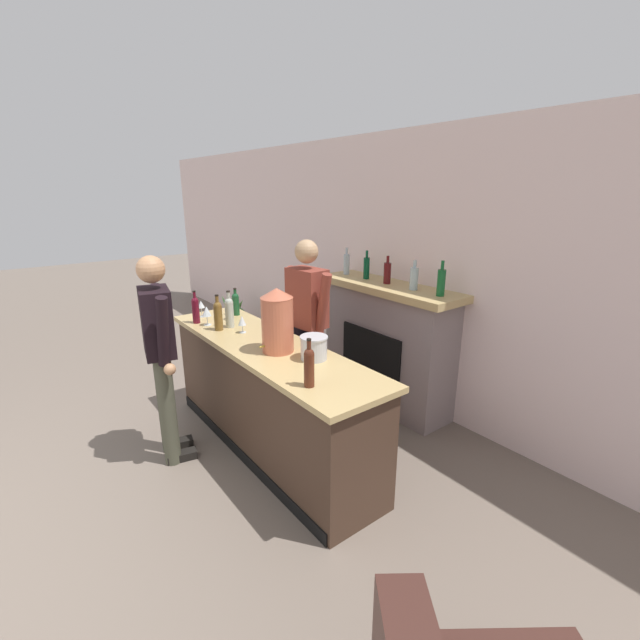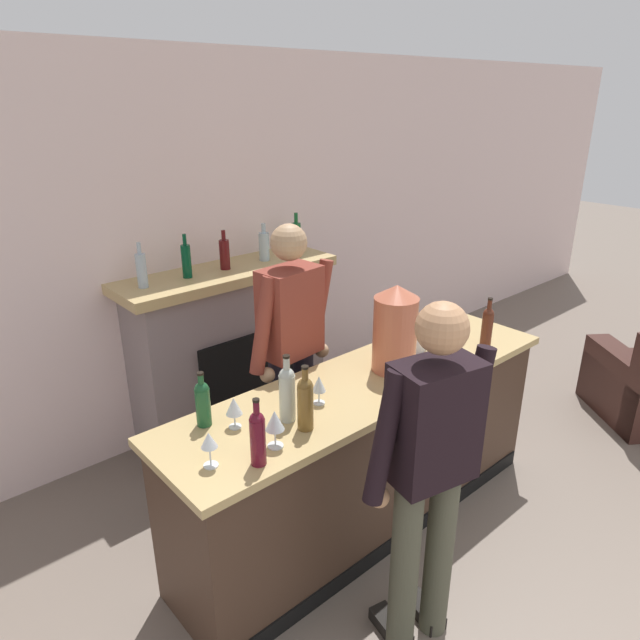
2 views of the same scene
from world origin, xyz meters
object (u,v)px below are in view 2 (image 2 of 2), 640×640
(person_bartender, at_px, (292,354))
(wine_bottle_riesling_slim, at_px, (487,326))
(person_customer, at_px, (429,472))
(wine_bottle_port_short, at_px, (203,402))
(wine_glass_front_left, at_px, (234,407))
(copper_dispenser, at_px, (395,328))
(wine_glass_by_dispenser, at_px, (209,442))
(wine_bottle_cabernet_heavy, at_px, (305,401))
(fireplace_stone, at_px, (232,349))
(wine_bottle_chardonnay_pale, at_px, (287,391))
(wine_bottle_burgundy_dark, at_px, (258,436))
(ice_bucket_steel, at_px, (411,334))
(wine_glass_near_bucket, at_px, (319,385))
(wine_glass_back_row, at_px, (275,421))

(person_bartender, distance_m, wine_bottle_riesling_slim, 1.22)
(person_customer, xyz_separation_m, wine_bottle_port_short, (-0.53, 0.93, 0.14))
(person_bartender, distance_m, wine_glass_front_left, 0.82)
(copper_dispenser, distance_m, wine_glass_by_dispenser, 1.28)
(copper_dispenser, height_order, wine_bottle_cabernet_heavy, copper_dispenser)
(fireplace_stone, distance_m, wine_bottle_chardonnay_pale, 1.64)
(person_customer, bearing_deg, wine_bottle_chardonnay_pale, 106.27)
(person_bartender, relative_size, wine_bottle_burgundy_dark, 5.63)
(wine_bottle_burgundy_dark, height_order, wine_glass_by_dispenser, wine_bottle_burgundy_dark)
(fireplace_stone, xyz_separation_m, wine_bottle_riesling_slim, (0.85, -1.60, 0.45))
(person_bartender, bearing_deg, wine_glass_by_dispenser, -146.57)
(wine_glass_by_dispenser, bearing_deg, person_customer, -42.66)
(person_bartender, height_order, ice_bucket_steel, person_bartender)
(ice_bucket_steel, relative_size, wine_glass_near_bucket, 1.35)
(wine_glass_back_row, bearing_deg, wine_glass_by_dispenser, 167.18)
(copper_dispenser, distance_m, wine_bottle_chardonnay_pale, 0.80)
(fireplace_stone, height_order, wine_bottle_burgundy_dark, fireplace_stone)
(wine_bottle_chardonnay_pale, bearing_deg, copper_dispenser, 1.85)
(person_customer, bearing_deg, wine_glass_by_dispenser, 137.34)
(person_customer, bearing_deg, wine_glass_near_bucket, 89.16)
(ice_bucket_steel, xyz_separation_m, wine_bottle_riesling_slim, (0.36, -0.30, 0.05))
(copper_dispenser, bearing_deg, wine_bottle_chardonnay_pale, -178.15)
(copper_dispenser, bearing_deg, person_customer, -128.82)
(wine_bottle_riesling_slim, relative_size, wine_glass_back_row, 1.79)
(wine_bottle_burgundy_dark, xyz_separation_m, wine_glass_front_left, (0.08, 0.31, -0.03))
(wine_bottle_cabernet_heavy, bearing_deg, wine_glass_back_row, -172.93)
(ice_bucket_steel, distance_m, wine_bottle_port_short, 1.43)
(copper_dispenser, height_order, wine_glass_front_left, copper_dispenser)
(ice_bucket_steel, relative_size, wine_bottle_chardonnay_pale, 0.61)
(ice_bucket_steel, relative_size, wine_bottle_burgundy_dark, 0.67)
(person_bartender, height_order, wine_bottle_riesling_slim, person_bartender)
(person_bartender, relative_size, wine_bottle_port_short, 6.36)
(wine_bottle_port_short, relative_size, wine_glass_front_left, 1.75)
(copper_dispenser, relative_size, wine_glass_by_dispenser, 3.07)
(person_bartender, height_order, wine_glass_front_left, person_bartender)
(wine_bottle_cabernet_heavy, bearing_deg, wine_bottle_riesling_slim, -1.30)
(wine_glass_near_bucket, bearing_deg, wine_bottle_burgundy_dark, -158.20)
(wine_bottle_port_short, bearing_deg, wine_glass_front_left, -50.23)
(person_bartender, bearing_deg, ice_bucket_steel, -31.66)
(ice_bucket_steel, distance_m, wine_glass_by_dispenser, 1.59)
(fireplace_stone, xyz_separation_m, wine_glass_near_bucket, (-0.39, -1.44, 0.42))
(wine_bottle_riesling_slim, relative_size, wine_bottle_chardonnay_pale, 0.95)
(copper_dispenser, bearing_deg, wine_bottle_burgundy_dark, -168.65)
(person_bartender, relative_size, wine_glass_near_bucket, 11.42)
(wine_bottle_burgundy_dark, bearing_deg, wine_bottle_port_short, 91.95)
(wine_bottle_port_short, bearing_deg, wine_bottle_riesling_slim, -12.01)
(wine_bottle_burgundy_dark, height_order, wine_bottle_riesling_slim, wine_bottle_riesling_slim)
(wine_glass_back_row, bearing_deg, copper_dispenser, 9.77)
(ice_bucket_steel, height_order, wine_bottle_chardonnay_pale, wine_bottle_chardonnay_pale)
(fireplace_stone, distance_m, person_bartender, 0.98)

